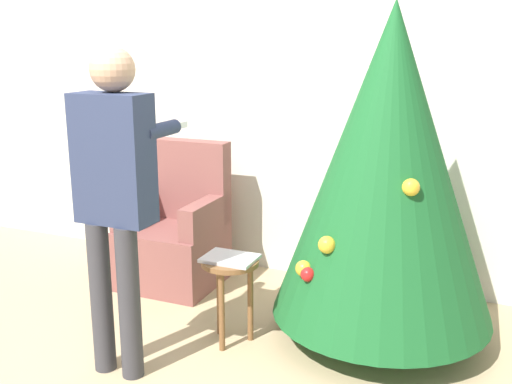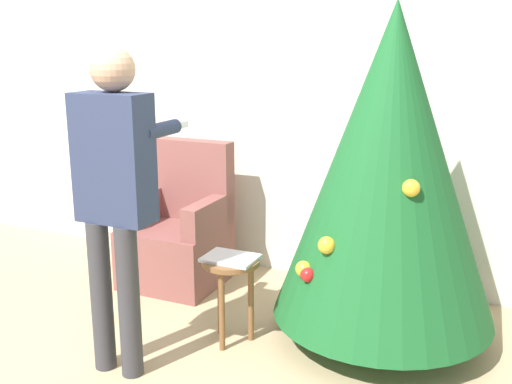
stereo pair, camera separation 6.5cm
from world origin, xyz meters
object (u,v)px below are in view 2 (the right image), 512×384
armchair (179,234)px  person_standing (115,183)px  christmas_tree (389,166)px  side_stool (231,277)px

armchair → person_standing: 1.44m
christmas_tree → side_stool: size_ratio=3.82×
person_standing → side_stool: person_standing is taller
person_standing → side_stool: bearing=49.9°
christmas_tree → armchair: size_ratio=1.90×
christmas_tree → person_standing: bearing=-143.7°
armchair → christmas_tree: bearing=-10.0°
person_standing → side_stool: (0.43, 0.50, -0.65)m
christmas_tree → person_standing: christmas_tree is taller
armchair → side_stool: (0.79, -0.70, 0.05)m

